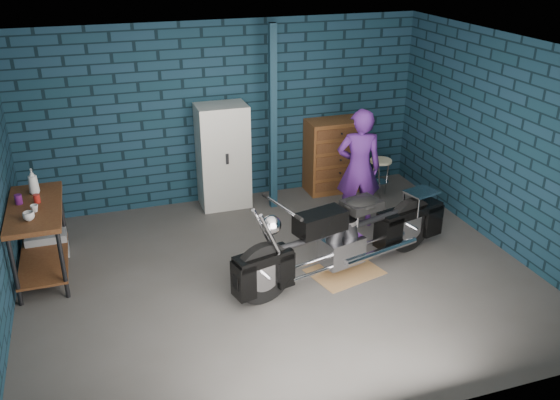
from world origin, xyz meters
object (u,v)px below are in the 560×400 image
Objects in this scene: tool_chest at (334,156)px; motorcycle at (347,231)px; workbench at (41,241)px; person at (359,168)px; storage_bin at (47,243)px; locker at (223,156)px; shop_stool at (380,178)px.

motorcycle is at bearing -109.79° from tool_chest.
tool_chest reaches higher than workbench.
storage_bin is at bearing 9.87° from person.
person is 4.23m from storage_bin.
locker is (-0.93, 2.39, 0.21)m from motorcycle.
tool_chest is at bearing 0.00° from locker.
storage_bin is at bearing 87.71° from workbench.
tool_chest is (1.79, 0.00, -0.20)m from locker.
storage_bin is (0.02, 0.50, -0.30)m from workbench.
person is at bearing -134.46° from shop_stool.
workbench is at bearing -170.51° from shop_stool.
motorcycle is 3.84m from storage_bin.
shop_stool is at bearing -37.40° from tool_chest.
shop_stool is at bearing -118.45° from person.
workbench is 0.83× the size of person.
workbench reaches higher than storage_bin.
storage_bin is at bearing -169.85° from tool_chest.
shop_stool is at bearing -10.73° from locker.
shop_stool is (4.92, 0.82, -0.15)m from workbench.
tool_chest is at bearing -81.74° from person.
storage_bin is 0.43× the size of tool_chest.
shop_stool reaches higher than storage_bin.
motorcycle is 2.23× the size of tool_chest.
tool_chest reaches higher than shop_stool.
workbench is at bearing -92.29° from storage_bin.
locker is (2.55, 1.27, 0.32)m from workbench.
tool_chest is at bearing 55.98° from motorcycle.
workbench is 1.21× the size of tool_chest.
locker is at bearing 180.00° from tool_chest.
motorcycle reaches higher than workbench.
motorcycle is 1.38m from person.
workbench is 0.90× the size of locker.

